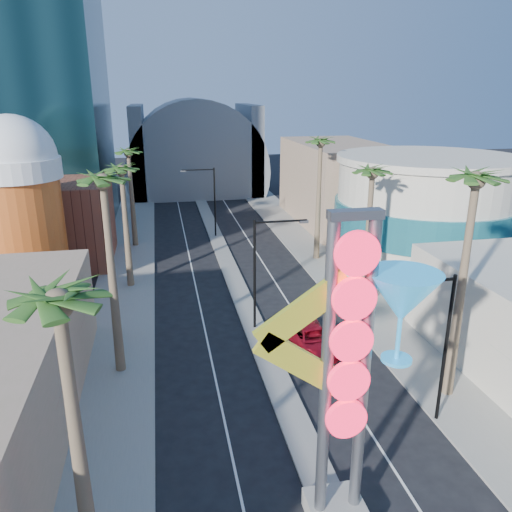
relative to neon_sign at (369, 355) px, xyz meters
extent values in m
cube|color=gray|center=(-10.32, 32.04, -7.23)|extent=(5.00, 100.00, 0.15)
cube|color=gray|center=(8.68, 32.04, -7.23)|extent=(5.00, 100.00, 0.15)
cube|color=gray|center=(-0.82, 35.04, -7.23)|extent=(1.60, 84.00, 0.15)
cube|color=brown|center=(-16.82, 35.04, -3.31)|extent=(10.00, 10.00, 8.00)
cube|color=#9B8264|center=(15.18, 45.04, -2.31)|extent=(10.00, 20.00, 10.00)
cylinder|color=#C94C1A|center=(-17.82, 27.04, -2.31)|extent=(6.40, 6.40, 10.00)
cylinder|color=white|center=(-17.82, 27.04, 3.09)|extent=(7.00, 7.00, 1.60)
sphere|color=white|center=(-17.82, 27.04, 3.89)|extent=(6.60, 6.60, 6.60)
cylinder|color=beige|center=(17.18, 27.04, -2.31)|extent=(16.00, 16.00, 10.00)
cylinder|color=teal|center=(17.18, 27.04, -2.31)|extent=(16.60, 16.60, 3.00)
cylinder|color=beige|center=(17.18, 27.04, 2.99)|extent=(16.60, 16.60, 0.60)
cylinder|color=slate|center=(-0.82, 69.04, -3.31)|extent=(22.00, 16.00, 22.00)
cube|color=slate|center=(-9.82, 69.04, -0.31)|extent=(2.00, 16.00, 14.00)
cube|color=slate|center=(8.18, 69.04, -0.31)|extent=(2.00, 16.00, 14.00)
cube|color=gray|center=(-0.82, 0.04, -6.91)|extent=(2.20, 2.20, 0.80)
cylinder|color=slate|center=(-1.52, 0.04, -0.81)|extent=(0.44, 0.44, 12.00)
cylinder|color=slate|center=(-0.12, 0.04, -0.81)|extent=(0.44, 0.44, 12.00)
cube|color=slate|center=(-0.82, 0.04, 5.09)|extent=(1.80, 0.50, 0.30)
cylinder|color=#FB163D|center=(-0.82, -0.31, 3.89)|extent=(1.50, 0.25, 1.50)
cylinder|color=#FB163D|center=(-0.82, -0.31, 2.34)|extent=(1.50, 0.25, 1.50)
cylinder|color=#FB163D|center=(-0.82, -0.31, 0.79)|extent=(1.50, 0.25, 1.50)
cylinder|color=#FB163D|center=(-0.82, -0.31, -0.76)|extent=(1.50, 0.25, 1.50)
cylinder|color=#FB163D|center=(-0.82, -0.31, -2.31)|extent=(1.50, 0.25, 1.50)
cube|color=#FDF335|center=(-2.42, 0.04, 1.89)|extent=(3.47, 0.25, 2.80)
cube|color=#FDF335|center=(-2.42, 0.04, -0.11)|extent=(3.47, 0.25, 2.80)
cone|color=#2597D5|center=(1.08, 0.04, 2.09)|extent=(2.60, 2.60, 1.80)
cylinder|color=#2597D5|center=(1.08, 0.04, 0.49)|extent=(0.16, 0.16, 1.60)
cylinder|color=#2597D5|center=(1.08, 0.04, -0.31)|extent=(1.10, 1.10, 0.12)
cylinder|color=black|center=(-0.82, 17.04, -3.31)|extent=(0.18, 0.18, 8.00)
cube|color=black|center=(0.98, 17.04, 0.49)|extent=(3.60, 0.12, 0.12)
cube|color=slate|center=(2.58, 17.04, 0.39)|extent=(0.60, 0.25, 0.18)
cylinder|color=black|center=(-0.82, 41.04, -3.31)|extent=(0.18, 0.18, 8.00)
cube|color=black|center=(-2.62, 41.04, 0.49)|extent=(3.60, 0.12, 0.12)
cube|color=slate|center=(-4.22, 41.04, 0.39)|extent=(0.60, 0.25, 0.18)
cylinder|color=black|center=(6.38, 5.04, -3.31)|extent=(0.18, 0.18, 8.00)
cube|color=black|center=(4.76, 5.04, 0.49)|extent=(3.24, 0.12, 0.12)
cube|color=slate|center=(3.32, 5.04, 0.39)|extent=(0.60, 0.25, 0.18)
cylinder|color=brown|center=(-9.82, -0.96, -2.06)|extent=(0.40, 0.40, 10.50)
sphere|color=#264E1A|center=(-9.82, -0.96, 3.19)|extent=(2.40, 2.40, 2.40)
cylinder|color=brown|center=(-9.82, 13.04, -1.56)|extent=(0.40, 0.40, 11.50)
sphere|color=#264E1A|center=(-9.82, 13.04, 4.19)|extent=(2.40, 2.40, 2.40)
cylinder|color=brown|center=(-9.82, 27.04, -2.31)|extent=(0.40, 0.40, 10.00)
sphere|color=#264E1A|center=(-9.82, 27.04, 2.69)|extent=(2.40, 2.40, 2.40)
cylinder|color=brown|center=(-9.82, 39.04, -2.31)|extent=(0.40, 0.40, 10.00)
sphere|color=#264E1A|center=(-9.82, 39.04, 2.69)|extent=(2.40, 2.40, 2.40)
cylinder|color=brown|center=(8.18, 7.04, -1.31)|extent=(0.40, 0.40, 12.00)
sphere|color=#264E1A|center=(8.18, 7.04, 4.69)|extent=(2.40, 2.40, 2.40)
cylinder|color=brown|center=(8.18, 19.04, -2.06)|extent=(0.40, 0.40, 10.50)
sphere|color=#264E1A|center=(8.18, 19.04, 3.19)|extent=(2.40, 2.40, 2.40)
cylinder|color=brown|center=(8.18, 31.04, -1.56)|extent=(0.40, 0.40, 11.50)
sphere|color=#264E1A|center=(8.18, 31.04, 4.19)|extent=(2.40, 2.40, 2.40)
imported|color=#A40C1C|center=(2.32, 13.50, -6.57)|extent=(2.89, 5.51, 1.48)
imported|color=gray|center=(10.61, 16.31, -6.39)|extent=(0.88, 0.77, 1.53)
camera|label=1|loc=(-6.86, -14.46, 8.81)|focal=35.00mm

